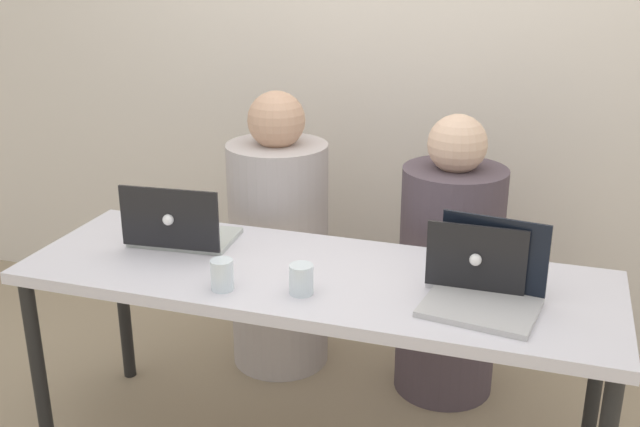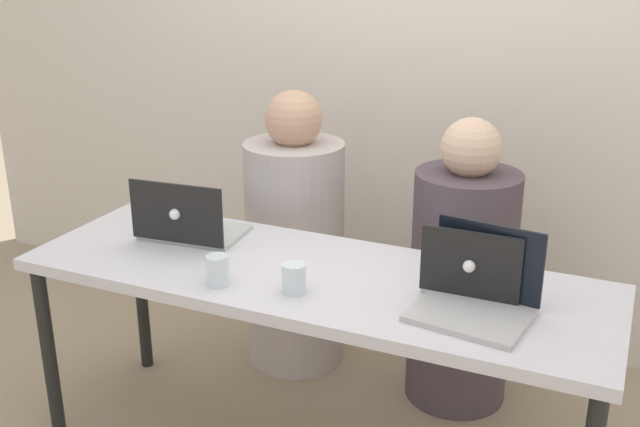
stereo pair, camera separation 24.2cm
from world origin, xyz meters
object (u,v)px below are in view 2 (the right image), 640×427
at_px(person_on_left, 295,246).
at_px(laptop_front_right, 477,295).
at_px(laptop_back_left, 189,226).
at_px(laptop_back_right, 474,277).
at_px(water_glass_center, 294,280).
at_px(person_on_right, 462,279).
at_px(water_glass_left, 218,272).

distance_m(person_on_left, laptop_front_right, 1.15).
relative_size(person_on_left, laptop_back_left, 3.18).
xyz_separation_m(laptop_back_right, water_glass_center, (-0.50, -0.23, -0.01)).
bearing_deg(laptop_back_right, person_on_left, -32.02).
bearing_deg(laptop_front_right, water_glass_center, -161.54).
xyz_separation_m(laptop_back_left, water_glass_center, (0.54, -0.24, -0.01)).
bearing_deg(person_on_right, laptop_back_left, 25.27).
bearing_deg(laptop_front_right, water_glass_left, -161.28).
distance_m(person_on_right, laptop_back_left, 1.06).
bearing_deg(laptop_back_left, person_on_left, -112.44).
height_order(laptop_back_left, water_glass_center, laptop_back_left).
height_order(person_on_left, water_glass_left, person_on_left).
relative_size(laptop_front_right, water_glass_center, 3.80).
distance_m(laptop_back_right, water_glass_center, 0.55).
distance_m(person_on_left, water_glass_center, 0.88).
bearing_deg(person_on_right, water_glass_center, 60.31).
distance_m(person_on_left, person_on_right, 0.71).
relative_size(person_on_left, water_glass_left, 12.22).
height_order(laptop_front_right, water_glass_left, laptop_front_right).
bearing_deg(laptop_back_right, water_glass_left, 20.08).
height_order(person_on_right, laptop_front_right, person_on_right).
relative_size(laptop_back_right, laptop_front_right, 0.84).
bearing_deg(water_glass_center, water_glass_left, -168.78).
bearing_deg(water_glass_left, laptop_front_right, 10.64).
xyz_separation_m(water_glass_left, water_glass_center, (0.24, 0.05, -0.00)).
bearing_deg(person_on_left, water_glass_left, 100.19).
relative_size(person_on_right, water_glass_center, 12.23).
height_order(person_on_left, laptop_back_right, person_on_left).
height_order(laptop_front_right, water_glass_center, laptop_front_right).
xyz_separation_m(person_on_left, person_on_right, (0.71, -0.00, -0.02)).
distance_m(laptop_back_right, water_glass_left, 0.79).
bearing_deg(water_glass_center, person_on_left, 115.86).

